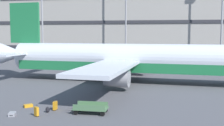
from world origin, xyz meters
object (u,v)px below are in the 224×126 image
Objects in this scene: backpack_navy at (48,110)px; baggage_cart at (91,108)px; suitcase_purple at (28,106)px; suitcase_red at (36,111)px; airliner at (129,60)px; suitcase_black at (12,114)px; suitcase_scuffed at (55,105)px.

baggage_cart is at bearing 3.41° from backpack_navy.
suitcase_red reaches higher than suitcase_purple.
airliner reaches higher than baggage_cart.
backpack_navy is at bearing -30.39° from suitcase_purple.
backpack_navy is (2.28, 1.30, 0.08)m from suitcase_black.
suitcase_red is at bearing 4.31° from suitcase_black.
suitcase_purple is 2.60m from suitcase_black.
suitcase_purple is 0.92× the size of suitcase_red.
baggage_cart is at bearing -11.07° from suitcase_purple.
airliner is 16.04m from suitcase_purple.
suitcase_purple is (-7.17, -14.08, -2.76)m from airliner.
baggage_cart is (3.05, -0.53, 0.04)m from suitcase_scuffed.
baggage_cart reaches higher than suitcase_black.
airliner is 18.39m from suitcase_black.
suitcase_black is at bearing -175.69° from suitcase_red.
airliner is 11.47× the size of baggage_cart.
suitcase_purple is 0.89× the size of suitcase_scuffed.
suitcase_red is 4.05m from baggage_cart.
suitcase_red is at bearing -112.04° from suitcase_scuffed.
suitcase_red is at bearing -109.62° from backpack_navy.
suitcase_scuffed is at bearing 64.30° from backpack_navy.
suitcase_scuffed reaches higher than suitcase_purple.
baggage_cart is (5.69, 1.50, 0.30)m from suitcase_black.
suitcase_red reaches higher than baggage_cart.
backpack_navy is (-4.95, -15.39, -2.67)m from airliner.
suitcase_scuffed is 1.04× the size of suitcase_red.
suitcase_red is at bearing -160.41° from baggage_cart.
suitcase_black is (-0.05, -2.60, 0.01)m from suitcase_purple.
suitcase_purple is at bearing 149.61° from backpack_navy.
airliner is at bearing 72.59° from suitcase_scuffed.
suitcase_black reaches higher than suitcase_purple.
suitcase_purple is at bearing 168.93° from baggage_cart.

